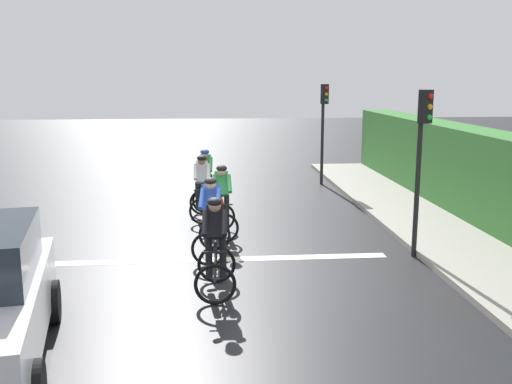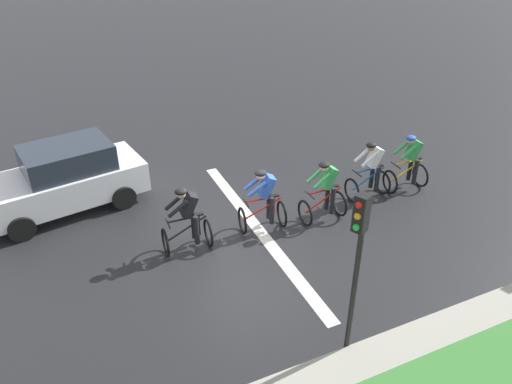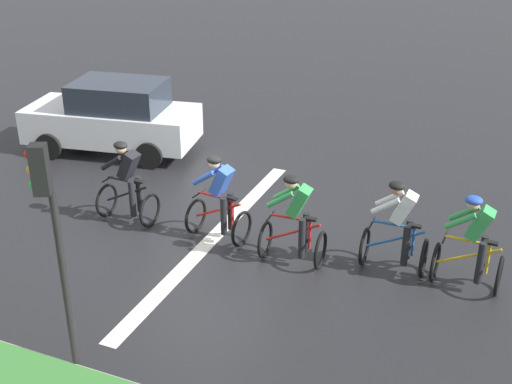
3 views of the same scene
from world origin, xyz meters
TOP-DOWN VIEW (x-y plane):
  - ground_plane at (0.00, 0.00)m, footprint 80.00×80.00m
  - road_marking_stop_line at (0.00, 0.33)m, footprint 7.00×0.30m
  - cyclist_lead at (-0.14, 4.95)m, footprint 0.73×1.11m
  - cyclist_second at (-0.22, 3.72)m, footprint 0.69×1.09m
  - cyclist_mid at (0.23, 2.04)m, footprint 0.71×1.10m
  - cyclist_fourth at (-0.02, 0.47)m, footprint 0.81×1.16m
  - cyclist_trailing at (0.02, -1.47)m, footprint 0.73×1.11m
  - car_white at (-3.03, -3.82)m, footprint 2.40×4.33m
  - traffic_light_near_crossing at (4.09, 0.17)m, footprint 0.27×0.30m

SIDE VIEW (x-z plane):
  - ground_plane at x=0.00m, z-range 0.00..0.00m
  - road_marking_stop_line at x=0.00m, z-range 0.00..0.01m
  - cyclist_lead at x=-0.14m, z-range -0.03..1.63m
  - cyclist_second at x=-0.22m, z-range -0.03..1.63m
  - cyclist_mid at x=0.23m, z-range -0.03..1.63m
  - cyclist_fourth at x=-0.02m, z-range -0.03..1.63m
  - cyclist_trailing at x=0.02m, z-range -0.03..1.63m
  - car_white at x=-3.03m, z-range -0.01..1.75m
  - traffic_light_near_crossing at x=4.09m, z-range 0.55..3.89m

